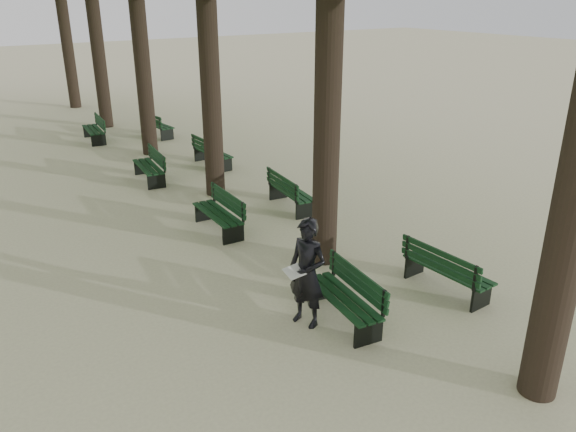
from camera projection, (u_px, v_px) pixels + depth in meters
ground at (363, 355)px, 8.72m from camera, size 120.00×120.00×0.00m
bench_left_0 at (343, 307)px, 9.55m from camera, size 0.80×1.86×0.92m
bench_left_1 at (218, 220)px, 13.13m from camera, size 0.64×1.82×0.92m
bench_left_2 at (149, 172)px, 16.60m from camera, size 0.76×1.85×0.92m
bench_left_3 at (94, 134)px, 21.00m from camera, size 0.73×1.84×0.92m
bench_right_0 at (446, 278)px, 10.50m from camera, size 0.64×1.82×0.92m
bench_right_1 at (291, 198)px, 14.53m from camera, size 0.79×1.86×0.92m
bench_right_2 at (213, 158)px, 18.04m from camera, size 0.62×1.81×0.92m
bench_right_3 at (158, 129)px, 21.71m from camera, size 0.74×1.85×0.92m
man_with_map at (307, 273)px, 9.23m from camera, size 0.74×0.84×1.90m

